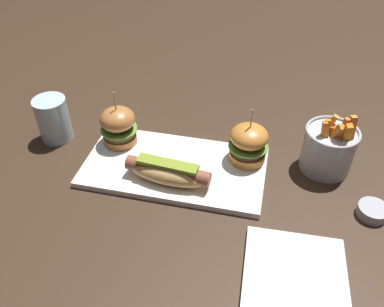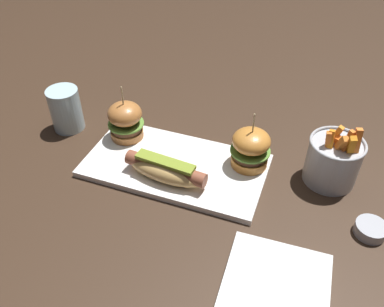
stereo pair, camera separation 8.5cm
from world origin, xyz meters
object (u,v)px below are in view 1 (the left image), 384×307
(side_plate, at_px, (295,275))
(sauce_ramekin, at_px, (373,211))
(hot_dog, at_px, (168,172))
(water_glass, at_px, (53,119))
(fries_bucket, at_px, (329,148))
(slider_left, at_px, (119,126))
(slider_right, at_px, (248,143))
(platter_main, at_px, (175,167))

(side_plate, bearing_deg, sauce_ramekin, 50.65)
(sauce_ramekin, bearing_deg, side_plate, -129.35)
(hot_dog, bearing_deg, water_glass, 161.73)
(sauce_ramekin, bearing_deg, fries_bucket, 125.30)
(slider_left, bearing_deg, sauce_ramekin, -9.67)
(hot_dog, relative_size, sauce_ramekin, 3.08)
(side_plate, distance_m, water_glass, 0.64)
(slider_right, xyz_separation_m, side_plate, (0.12, -0.27, -0.05))
(sauce_ramekin, bearing_deg, slider_right, 159.29)
(slider_left, xyz_separation_m, water_glass, (-0.16, -0.00, -0.01))
(hot_dog, bearing_deg, slider_right, 34.91)
(platter_main, xyz_separation_m, side_plate, (0.27, -0.22, -0.00))
(platter_main, height_order, side_plate, platter_main)
(slider_right, bearing_deg, side_plate, -67.06)
(fries_bucket, relative_size, side_plate, 0.85)
(slider_right, distance_m, fries_bucket, 0.17)
(sauce_ramekin, bearing_deg, slider_left, 170.33)
(hot_dog, relative_size, side_plate, 1.05)
(fries_bucket, bearing_deg, slider_left, -176.35)
(platter_main, relative_size, sauce_ramekin, 6.69)
(slider_right, relative_size, fries_bucket, 0.90)
(fries_bucket, bearing_deg, water_glass, -177.14)
(hot_dog, relative_size, fries_bucket, 1.24)
(platter_main, relative_size, slider_right, 2.98)
(platter_main, xyz_separation_m, fries_bucket, (0.32, 0.08, 0.05))
(fries_bucket, relative_size, sauce_ramekin, 2.48)
(hot_dog, height_order, fries_bucket, fries_bucket)
(hot_dog, distance_m, slider_right, 0.19)
(slider_right, bearing_deg, fries_bucket, 8.95)
(water_glass, bearing_deg, fries_bucket, 2.86)
(sauce_ramekin, bearing_deg, water_glass, 172.64)
(platter_main, xyz_separation_m, hot_dog, (0.00, -0.05, 0.03))
(platter_main, bearing_deg, hot_dog, -89.87)
(slider_left, relative_size, water_glass, 1.26)
(hot_dog, xyz_separation_m, water_glass, (-0.31, 0.10, 0.01))
(hot_dog, relative_size, slider_left, 1.35)
(slider_right, relative_size, sauce_ramekin, 2.25)
(slider_right, bearing_deg, water_glass, -179.41)
(platter_main, relative_size, slider_left, 2.93)
(platter_main, bearing_deg, side_plate, -39.06)
(fries_bucket, height_order, water_glass, fries_bucket)
(hot_dog, distance_m, fries_bucket, 0.35)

